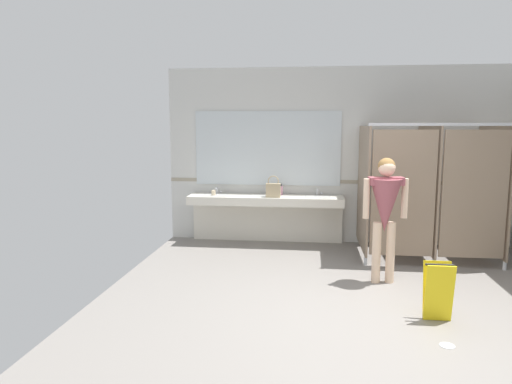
{
  "coord_description": "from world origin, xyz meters",
  "views": [
    {
      "loc": [
        -0.57,
        -4.84,
        1.99
      ],
      "look_at": [
        -1.22,
        0.58,
        1.2
      ],
      "focal_mm": 32.41,
      "sensor_mm": 36.0,
      "label": 1
    }
  ],
  "objects_px": {
    "soap_dispenser": "(281,190)",
    "person_standing": "(385,205)",
    "handbag": "(273,190)",
    "paper_cup": "(214,193)",
    "wet_floor_sign": "(438,291)"
  },
  "relations": [
    {
      "from": "paper_cup",
      "to": "wet_floor_sign",
      "type": "xyz_separation_m",
      "value": [
        2.94,
        -2.83,
        -0.56
      ]
    },
    {
      "from": "handbag",
      "to": "wet_floor_sign",
      "type": "height_order",
      "value": "handbag"
    },
    {
      "from": "soap_dispenser",
      "to": "person_standing",
      "type": "bearing_deg",
      "value": -53.26
    },
    {
      "from": "person_standing",
      "to": "handbag",
      "type": "distance_m",
      "value": 2.24
    },
    {
      "from": "handbag",
      "to": "paper_cup",
      "type": "distance_m",
      "value": 1.02
    },
    {
      "from": "handbag",
      "to": "paper_cup",
      "type": "relative_size",
      "value": 4.02
    },
    {
      "from": "soap_dispenser",
      "to": "wet_floor_sign",
      "type": "height_order",
      "value": "soap_dispenser"
    },
    {
      "from": "handbag",
      "to": "person_standing",
      "type": "bearing_deg",
      "value": -46.49
    },
    {
      "from": "handbag",
      "to": "wet_floor_sign",
      "type": "bearing_deg",
      "value": -55.12
    },
    {
      "from": "handbag",
      "to": "paper_cup",
      "type": "xyz_separation_m",
      "value": [
        -1.01,
        0.07,
        -0.08
      ]
    },
    {
      "from": "wet_floor_sign",
      "to": "handbag",
      "type": "bearing_deg",
      "value": 124.88
    },
    {
      "from": "handbag",
      "to": "wet_floor_sign",
      "type": "xyz_separation_m",
      "value": [
        1.92,
        -2.76,
        -0.64
      ]
    },
    {
      "from": "soap_dispenser",
      "to": "paper_cup",
      "type": "xyz_separation_m",
      "value": [
        -1.12,
        -0.23,
        -0.03
      ]
    },
    {
      "from": "person_standing",
      "to": "paper_cup",
      "type": "xyz_separation_m",
      "value": [
        -2.56,
        1.69,
        -0.13
      ]
    },
    {
      "from": "soap_dispenser",
      "to": "paper_cup",
      "type": "relative_size",
      "value": 2.07
    }
  ]
}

